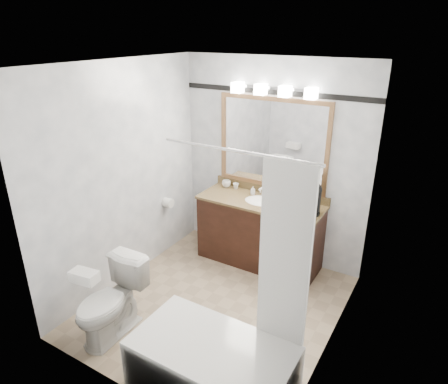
% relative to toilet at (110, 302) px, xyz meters
% --- Properties ---
extents(room, '(2.42, 2.62, 2.52)m').
position_rel_toilet_xyz_m(room, '(0.64, 0.88, 0.87)').
color(room, tan).
rests_on(room, ground).
extents(vanity, '(1.53, 0.58, 0.97)m').
position_rel_toilet_xyz_m(vanity, '(0.64, 1.90, 0.07)').
color(vanity, black).
rests_on(vanity, ground).
extents(mirror, '(1.40, 0.04, 1.10)m').
position_rel_toilet_xyz_m(mirror, '(0.64, 2.17, 1.12)').
color(mirror, '#986B44').
rests_on(mirror, room).
extents(vanity_light_bar, '(1.02, 0.14, 0.12)m').
position_rel_toilet_xyz_m(vanity_light_bar, '(0.64, 2.11, 1.76)').
color(vanity_light_bar, silver).
rests_on(vanity_light_bar, room).
extents(accent_stripe, '(2.40, 0.01, 0.06)m').
position_rel_toilet_xyz_m(accent_stripe, '(0.64, 2.18, 1.72)').
color(accent_stripe, black).
rests_on(accent_stripe, room).
extents(bathtub, '(1.30, 0.75, 1.96)m').
position_rel_toilet_xyz_m(bathtub, '(1.19, -0.02, -0.10)').
color(bathtub, white).
rests_on(bathtub, ground).
extents(tp_roll, '(0.11, 0.12, 0.12)m').
position_rel_toilet_xyz_m(tp_roll, '(-0.50, 1.55, 0.32)').
color(tp_roll, white).
rests_on(tp_roll, room).
extents(toilet, '(0.44, 0.75, 0.75)m').
position_rel_toilet_xyz_m(toilet, '(0.00, 0.00, 0.00)').
color(toilet, white).
rests_on(toilet, ground).
extents(tissue_box, '(0.26, 0.16, 0.10)m').
position_rel_toilet_xyz_m(tissue_box, '(0.00, -0.24, 0.43)').
color(tissue_box, white).
rests_on(tissue_box, toilet).
extents(coffee_maker, '(0.18, 0.23, 0.35)m').
position_rel_toilet_xyz_m(coffee_maker, '(1.29, 1.91, 0.65)').
color(coffee_maker, black).
rests_on(coffee_maker, vanity).
extents(cup_left, '(0.14, 0.14, 0.09)m').
position_rel_toilet_xyz_m(cup_left, '(0.05, 2.08, 0.52)').
color(cup_left, white).
rests_on(cup_left, vanity).
extents(cup_right, '(0.09, 0.09, 0.07)m').
position_rel_toilet_xyz_m(cup_right, '(0.18, 2.10, 0.51)').
color(cup_right, white).
rests_on(cup_right, vanity).
extents(soap_bottle_a, '(0.05, 0.06, 0.10)m').
position_rel_toilet_xyz_m(soap_bottle_a, '(0.46, 2.04, 0.52)').
color(soap_bottle_a, white).
rests_on(soap_bottle_a, vanity).
extents(soap_bar, '(0.10, 0.08, 0.03)m').
position_rel_toilet_xyz_m(soap_bar, '(0.75, 2.02, 0.49)').
color(soap_bar, beige).
rests_on(soap_bar, vanity).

